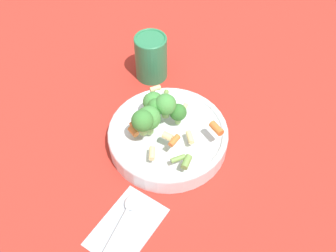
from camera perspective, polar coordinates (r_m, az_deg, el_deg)
ground_plane at (r=0.83m, az=0.00°, el=-2.41°), size 3.00×3.00×0.00m
bowl at (r=0.82m, az=0.00°, el=-1.41°), size 0.25×0.25×0.04m
pasta_salad at (r=0.77m, az=-1.57°, el=1.77°), size 0.18×0.21×0.08m
cup at (r=0.94m, az=-2.47°, el=10.00°), size 0.08×0.08×0.11m
napkin at (r=0.74m, az=-6.02°, el=-14.31°), size 0.17×0.17×0.01m
spoon at (r=0.73m, az=-6.77°, el=-13.53°), size 0.13×0.16×0.01m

